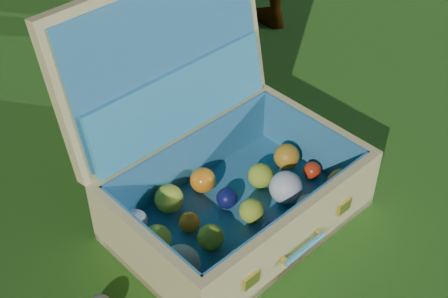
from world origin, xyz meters
TOP-DOWN VIEW (x-y plane):
  - ground at (0.00, 0.00)m, footprint 60.00×60.00m
  - suitcase at (-0.22, 0.10)m, footprint 0.82×0.76m

SIDE VIEW (x-z plane):
  - ground at x=0.00m, z-range 0.00..0.00m
  - suitcase at x=-0.22m, z-range -0.14..0.51m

